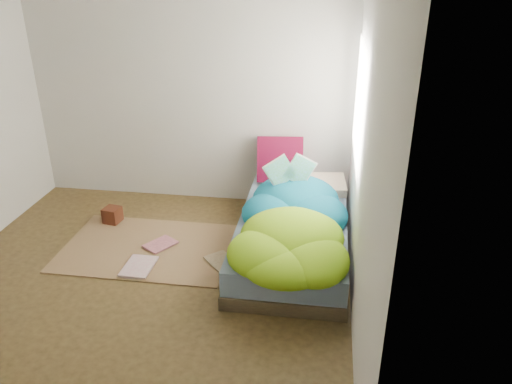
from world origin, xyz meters
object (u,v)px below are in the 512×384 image
Objects in this scene: bed at (293,234)px; floor_book_b at (154,241)px; open_book at (291,161)px; floor_book_a at (125,265)px; wooden_box at (112,215)px; pillow_magenta at (280,159)px.

bed is 6.94× the size of floor_book_b.
floor_book_b is at bearing 174.46° from open_book.
open_book is 1.17× the size of floor_book_a.
bed reaches higher than floor_book_b.
bed is 12.54× the size of wooden_box.
wooden_box is at bearing 159.75° from open_book.
open_book is at bearing 30.45° from floor_book_a.
wooden_box is 0.46× the size of floor_book_a.
pillow_magenta is at bearing 73.86° from floor_book_b.
bed is at bearing 37.37° from floor_book_b.
bed is 1.92m from wooden_box.
open_book is 1.78m from floor_book_a.
floor_book_a is at bearing -160.14° from bed.
bed is 1.36m from floor_book_b.
pillow_magenta is 1.18× the size of open_book.
floor_book_a is at bearing -60.47° from wooden_box.
pillow_magenta is 0.67m from open_book.
wooden_box is (-1.85, 0.02, -0.71)m from open_book.
floor_book_b is (-1.29, -0.33, -0.78)m from open_book.
floor_book_a is at bearing -69.14° from floor_book_b.
wooden_box is at bearing -177.23° from floor_book_b.
floor_book_a is 1.21× the size of floor_book_b.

